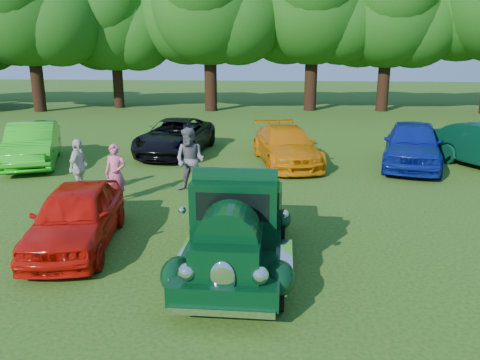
# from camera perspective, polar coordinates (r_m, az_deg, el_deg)

# --- Properties ---
(ground) EXTENTS (120.00, 120.00, 0.00)m
(ground) POSITION_cam_1_polar(r_m,az_deg,el_deg) (10.01, -6.24, -8.52)
(ground) COLOR #1E4710
(ground) RESTS_ON ground
(hero_pickup) EXTENTS (2.18, 4.69, 1.83)m
(hero_pickup) POSITION_cam_1_polar(r_m,az_deg,el_deg) (9.03, -0.37, -5.70)
(hero_pickup) COLOR black
(hero_pickup) RESTS_ON ground
(red_convertible) EXTENTS (2.19, 4.10, 1.33)m
(red_convertible) POSITION_cam_1_polar(r_m,az_deg,el_deg) (10.56, -19.34, -4.18)
(red_convertible) COLOR red
(red_convertible) RESTS_ON ground
(back_car_lime) EXTENTS (3.24, 4.91, 1.53)m
(back_car_lime) POSITION_cam_1_polar(r_m,az_deg,el_deg) (18.86, -23.96, 4.03)
(back_car_lime) COLOR #1FA816
(back_car_lime) RESTS_ON ground
(back_car_black) EXTENTS (2.73, 5.23, 1.40)m
(back_car_black) POSITION_cam_1_polar(r_m,az_deg,el_deg) (19.31, -7.87, 5.27)
(back_car_black) COLOR black
(back_car_black) RESTS_ON ground
(back_car_orange) EXTENTS (2.96, 5.06, 1.38)m
(back_car_orange) POSITION_cam_1_polar(r_m,az_deg,el_deg) (17.41, 5.65, 4.19)
(back_car_orange) COLOR orange
(back_car_orange) RESTS_ON ground
(back_car_blue) EXTENTS (3.05, 5.17, 1.65)m
(back_car_blue) POSITION_cam_1_polar(r_m,az_deg,el_deg) (17.99, 20.29, 4.12)
(back_car_blue) COLOR navy
(back_car_blue) RESTS_ON ground
(spectator_pink) EXTENTS (0.61, 0.42, 1.62)m
(spectator_pink) POSITION_cam_1_polar(r_m,az_deg,el_deg) (13.33, -14.91, 0.82)
(spectator_pink) COLOR #D7587F
(spectator_pink) RESTS_ON ground
(spectator_grey) EXTENTS (1.12, 0.99, 1.92)m
(spectator_grey) POSITION_cam_1_polar(r_m,az_deg,el_deg) (13.82, -6.11, 2.40)
(spectator_grey) COLOR slate
(spectator_grey) RESTS_ON ground
(spectator_white) EXTENTS (0.45, 0.99, 1.67)m
(spectator_white) POSITION_cam_1_polar(r_m,az_deg,el_deg) (14.14, -19.06, 1.40)
(spectator_white) COLOR silver
(spectator_white) RESTS_ON ground
(tree_line) EXTENTS (64.50, 10.43, 12.50)m
(tree_line) POSITION_cam_1_polar(r_m,az_deg,el_deg) (33.37, 10.44, 20.30)
(tree_line) COLOR black
(tree_line) RESTS_ON ground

